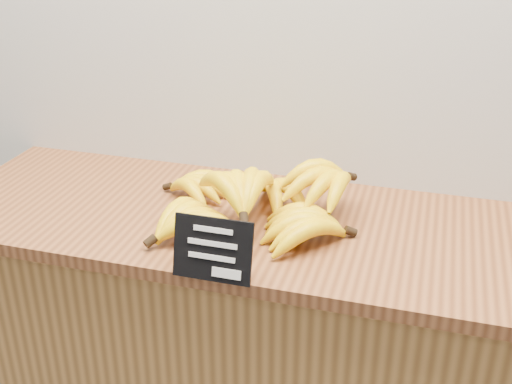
# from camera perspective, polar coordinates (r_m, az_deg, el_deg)

# --- Properties ---
(counter) EXTENTS (1.49, 0.50, 0.90)m
(counter) POSITION_cam_1_polar(r_m,az_deg,el_deg) (1.75, 0.48, -16.39)
(counter) COLOR #9F6D33
(counter) RESTS_ON ground
(counter_top) EXTENTS (1.54, 0.54, 0.03)m
(counter_top) POSITION_cam_1_polar(r_m,az_deg,el_deg) (1.48, 0.54, -2.87)
(counter_top) COLOR brown
(counter_top) RESTS_ON counter
(chalkboard_sign) EXTENTS (0.16, 0.04, 0.12)m
(chalkboard_sign) POSITION_cam_1_polar(r_m,az_deg,el_deg) (1.23, -3.89, -5.14)
(chalkboard_sign) COLOR black
(chalkboard_sign) RESTS_ON counter_top
(banana_pile) EXTENTS (0.53, 0.38, 0.13)m
(banana_pile) POSITION_cam_1_polar(r_m,az_deg,el_deg) (1.43, -0.02, -0.80)
(banana_pile) COLOR yellow
(banana_pile) RESTS_ON counter_top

